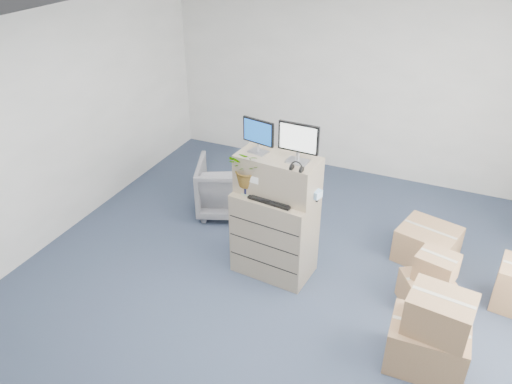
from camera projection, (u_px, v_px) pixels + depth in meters
ground at (267, 305)px, 5.45m from camera, size 7.00×7.00×0.00m
wall_back at (358, 86)px, 7.51m from camera, size 6.00×0.02×2.80m
filing_cabinet_lower at (274, 234)px, 5.72m from camera, size 0.93×0.62×1.03m
filing_cabinet_upper at (278, 175)px, 5.38m from camera, size 0.92×0.53×0.44m
monitor_left at (258, 134)px, 5.25m from camera, size 0.38×0.18×0.38m
monitor_right at (298, 141)px, 5.04m from camera, size 0.44×0.18×0.43m
headphones at (297, 167)px, 4.98m from camera, size 0.13×0.03×0.13m
keyboard at (272, 199)px, 5.35m from camera, size 0.52×0.27×0.03m
mouse at (295, 205)px, 5.23m from camera, size 0.10×0.07×0.03m
water_bottle at (284, 186)px, 5.38m from camera, size 0.07×0.07×0.25m
phone_dock at (277, 189)px, 5.49m from camera, size 0.06×0.05×0.12m
external_drive at (310, 194)px, 5.40m from camera, size 0.22×0.16×0.06m
tissue_box at (311, 192)px, 5.30m from camera, size 0.24×0.17×0.08m
potted_plant at (249, 173)px, 5.39m from camera, size 0.42×0.46×0.43m
office_chair at (228, 184)px, 6.91m from camera, size 1.04×1.01×0.84m
cardboard_boxes at (455, 291)px, 5.18m from camera, size 1.92×2.33×0.86m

